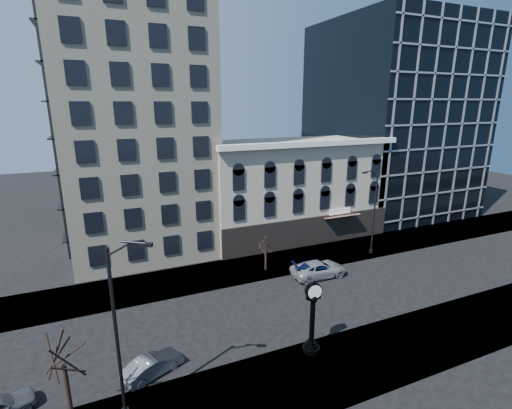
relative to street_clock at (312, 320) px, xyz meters
name	(u,v)px	position (x,y,z in m)	size (l,w,h in m)	color
ground	(253,314)	(-1.81, 6.00, -2.52)	(160.00, 160.00, 0.00)	black
sidewalk_far	(222,273)	(-1.81, 14.00, -2.46)	(160.00, 6.00, 0.12)	gray
sidewalk_near	(303,378)	(-1.81, -2.00, -2.46)	(160.00, 6.00, 0.12)	gray
cream_tower	(131,76)	(-7.93, 24.88, 16.80)	(15.90, 15.40, 42.50)	beige
victorian_row	(291,189)	(10.19, 21.89, 3.47)	(22.60, 11.19, 12.50)	#ACA28D
glass_office	(391,120)	(30.19, 26.91, 11.48)	(20.00, 20.15, 28.00)	black
street_clock	(312,320)	(0.00, 0.00, 0.00)	(1.20, 1.20, 5.31)	black
street_lamp_near	(126,286)	(-11.48, -1.10, 5.44)	(2.51, 1.36, 10.39)	black
street_lamp_far	(372,190)	(14.62, 12.10, 4.97)	(2.53, 0.55, 9.77)	black
bare_tree_near	(61,350)	(-14.70, -0.71, 2.51)	(3.79, 3.79, 6.50)	black
bare_tree_far	(266,242)	(2.51, 12.93, 0.59)	(2.32, 2.32, 3.98)	black
car_near_b	(153,365)	(-10.28, 2.08, -1.88)	(1.35, 3.87, 1.28)	#595B60
car_far_a	(319,269)	(6.78, 9.67, -1.74)	(2.58, 5.60, 1.56)	#A5A8AD
car_far_b	(318,269)	(6.82, 9.80, -1.77)	(2.10, 5.17, 1.50)	#0C194C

